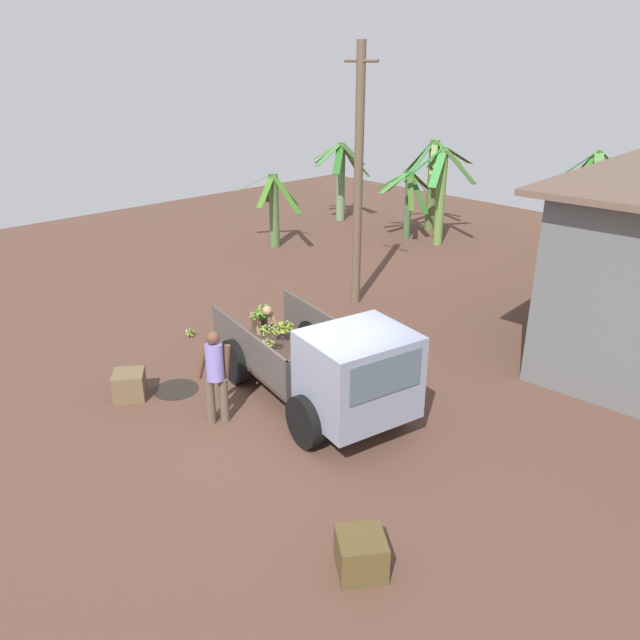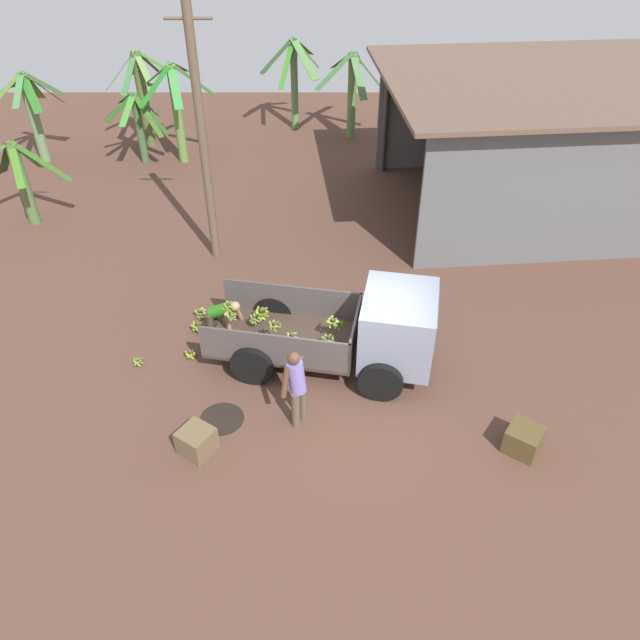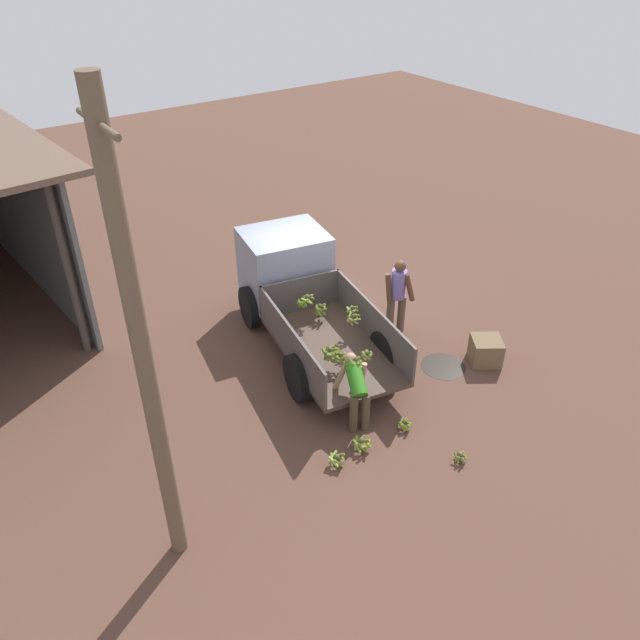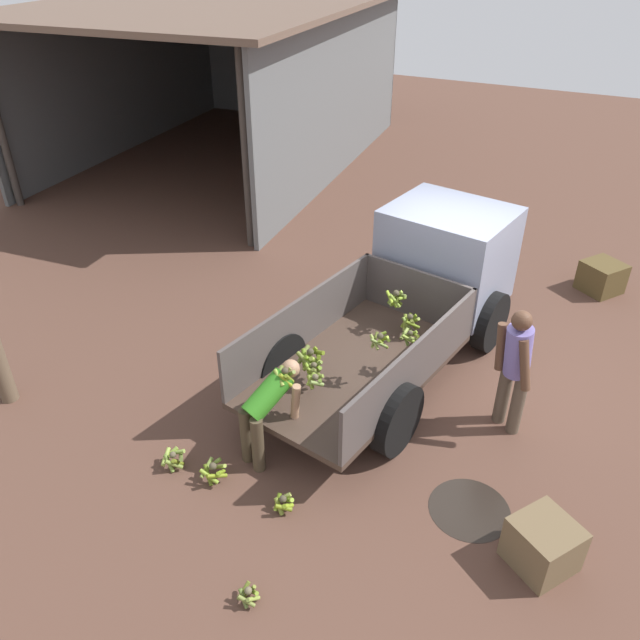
% 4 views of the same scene
% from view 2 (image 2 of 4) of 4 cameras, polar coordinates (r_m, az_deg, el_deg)
% --- Properties ---
extents(ground, '(36.00, 36.00, 0.00)m').
position_cam_2_polar(ground, '(13.01, 3.87, -5.59)').
color(ground, brown).
extents(mud_patch_0, '(0.87, 0.87, 0.01)m').
position_cam_2_polar(mud_patch_0, '(12.38, -8.97, -8.92)').
color(mud_patch_0, black).
rests_on(mud_patch_0, ground).
extents(cargo_truck, '(4.85, 2.62, 1.88)m').
position_cam_2_polar(cargo_truck, '(12.71, 4.64, -0.93)').
color(cargo_truck, '#433228').
rests_on(cargo_truck, ground).
extents(warehouse_shed, '(10.73, 7.92, 3.81)m').
position_cam_2_polar(warehouse_shed, '(19.62, 22.95, 16.87)').
color(warehouse_shed, slate).
rests_on(warehouse_shed, ground).
extents(utility_pole, '(1.03, 0.22, 6.32)m').
position_cam_2_polar(utility_pole, '(15.60, -10.68, 15.85)').
color(utility_pole, brown).
rests_on(utility_pole, ground).
extents(banana_palm_0, '(2.16, 2.95, 2.33)m').
position_cam_2_polar(banana_palm_0, '(22.40, -16.24, 16.85)').
color(banana_palm_0, '#43653A').
rests_on(banana_palm_0, ground).
extents(banana_palm_1, '(2.63, 1.90, 2.45)m').
position_cam_2_polar(banana_palm_1, '(19.58, -25.54, 11.34)').
color(banana_palm_1, '#516F3A').
rests_on(banana_palm_1, ground).
extents(banana_palm_2, '(2.43, 2.25, 3.26)m').
position_cam_2_polar(banana_palm_2, '(22.01, -12.93, 18.10)').
color(banana_palm_2, olive).
rests_on(banana_palm_2, ground).
extents(banana_palm_3, '(2.14, 2.69, 3.24)m').
position_cam_2_polar(banana_palm_3, '(24.34, -2.39, 21.10)').
color(banana_palm_3, '#5A854C').
rests_on(banana_palm_3, ground).
extents(banana_palm_4, '(2.38, 2.08, 3.26)m').
position_cam_2_polar(banana_palm_4, '(23.64, -15.88, 19.01)').
color(banana_palm_4, '#566734').
rests_on(banana_palm_4, ground).
extents(banana_palm_5, '(2.31, 2.28, 2.98)m').
position_cam_2_polar(banana_palm_5, '(23.52, -24.72, 16.68)').
color(banana_palm_5, '#668757').
rests_on(banana_palm_5, ground).
extents(banana_palm_6, '(2.51, 2.83, 3.02)m').
position_cam_2_polar(banana_palm_6, '(23.55, 2.94, 20.01)').
color(banana_palm_6, '#5E7E40').
rests_on(banana_palm_6, ground).
extents(person_foreground_visitor, '(0.56, 0.57, 1.70)m').
position_cam_2_polar(person_foreground_visitor, '(11.55, -2.14, -5.97)').
color(person_foreground_visitor, brown).
rests_on(person_foreground_visitor, ground).
extents(person_worker_loading, '(0.82, 0.63, 1.18)m').
position_cam_2_polar(person_worker_loading, '(13.65, -9.00, 0.38)').
color(person_worker_loading, '#463A28').
rests_on(person_worker_loading, ground).
extents(banana_bunch_on_ground_0, '(0.30, 0.30, 0.23)m').
position_cam_2_polar(banana_bunch_on_ground_0, '(14.80, -10.91, 0.69)').
color(banana_bunch_on_ground_0, brown).
rests_on(banana_bunch_on_ground_0, ground).
extents(banana_bunch_on_ground_1, '(0.33, 0.33, 0.25)m').
position_cam_2_polar(banana_bunch_on_ground_1, '(14.38, -11.10, -0.54)').
color(banana_bunch_on_ground_1, '#4C4431').
rests_on(banana_bunch_on_ground_1, ground).
extents(banana_bunch_on_ground_2, '(0.26, 0.26, 0.21)m').
position_cam_2_polar(banana_bunch_on_ground_2, '(13.72, -11.77, -3.03)').
color(banana_bunch_on_ground_2, '#48412E').
rests_on(banana_bunch_on_ground_2, ground).
extents(banana_bunch_on_ground_3, '(0.21, 0.21, 0.20)m').
position_cam_2_polar(banana_bunch_on_ground_3, '(13.82, -16.31, -3.63)').
color(banana_bunch_on_ground_3, brown).
rests_on(banana_bunch_on_ground_3, ground).
extents(wooden_crate_0, '(0.79, 0.79, 0.52)m').
position_cam_2_polar(wooden_crate_0, '(11.74, -11.21, -10.81)').
color(wooden_crate_0, brown).
rests_on(wooden_crate_0, ground).
extents(wooden_crate_1, '(0.82, 0.82, 0.51)m').
position_cam_2_polar(wooden_crate_1, '(12.13, 18.11, -10.34)').
color(wooden_crate_1, brown).
rests_on(wooden_crate_1, ground).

